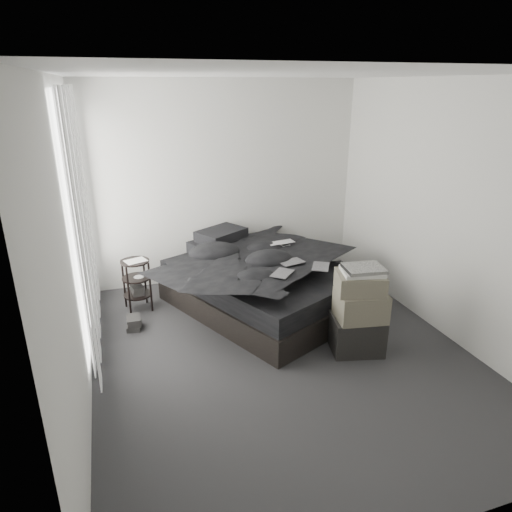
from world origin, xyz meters
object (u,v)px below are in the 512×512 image
object	(u,v)px
side_stand	(137,286)
box_lower	(357,334)
bed	(263,296)
laptop	(283,238)

from	to	relation	value
side_stand	box_lower	bearing A→B (deg)	-38.79
box_lower	side_stand	bearing A→B (deg)	141.21
bed	side_stand	size ratio (longest dim) A/B	3.45
bed	side_stand	xyz separation A→B (m)	(-1.43, 0.40, 0.16)
laptop	box_lower	xyz separation A→B (m)	(0.25, -1.41, -0.58)
bed	box_lower	world-z (taller)	box_lower
laptop	box_lower	size ratio (longest dim) A/B	0.68
side_stand	box_lower	distance (m)	2.57
bed	side_stand	world-z (taller)	side_stand
laptop	box_lower	bearing A→B (deg)	-86.55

